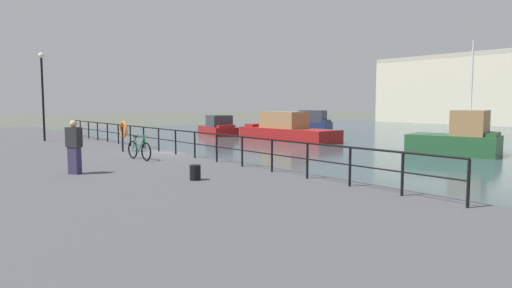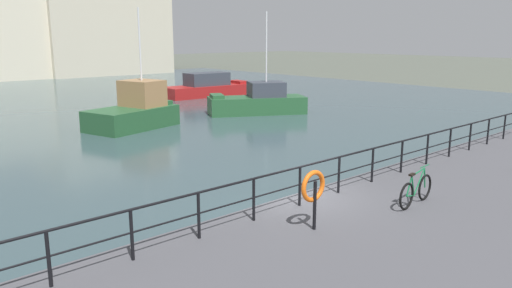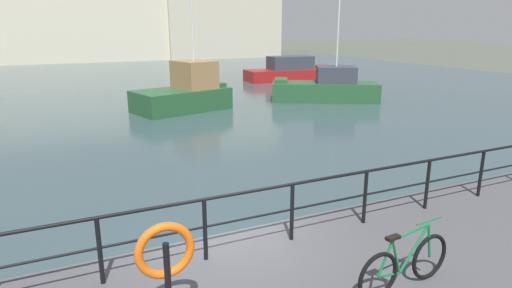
{
  "view_description": "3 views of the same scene",
  "coord_description": "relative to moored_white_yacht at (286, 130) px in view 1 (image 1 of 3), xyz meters",
  "views": [
    {
      "loc": [
        18.42,
        -10.2,
        3.24
      ],
      "look_at": [
        0.37,
        4.14,
        1.15
      ],
      "focal_mm": 31.96,
      "sensor_mm": 36.0,
      "label": 1
    },
    {
      "loc": [
        -9.65,
        -9.11,
        5.36
      ],
      "look_at": [
        1.74,
        3.66,
        1.59
      ],
      "focal_mm": 34.39,
      "sensor_mm": 36.0,
      "label": 2
    },
    {
      "loc": [
        -2.59,
        -6.8,
        4.69
      ],
      "look_at": [
        2.15,
        3.31,
        1.63
      ],
      "focal_mm": 30.22,
      "sensor_mm": 36.0,
      "label": 3
    }
  ],
  "objects": [
    {
      "name": "moored_white_yacht",
      "position": [
        0.0,
        0.0,
        0.0
      ],
      "size": [
        9.75,
        3.32,
        2.46
      ],
      "rotation": [
        0.0,
        0.0,
        3.18
      ],
      "color": "maroon",
      "rests_on": "water_basin"
    },
    {
      "name": "quay_lamp_post",
      "position": [
        0.57,
        -19.55,
        3.33
      ],
      "size": [
        0.32,
        0.32,
        5.1
      ],
      "color": "black",
      "rests_on": "quay_promenade"
    },
    {
      "name": "moored_green_narrowboat",
      "position": [
        14.72,
        1.03,
        0.11
      ],
      "size": [
        5.78,
        4.14,
        6.99
      ],
      "rotation": [
        0.0,
        0.0,
        0.27
      ],
      "color": "#23512D",
      "rests_on": "water_basin"
    },
    {
      "name": "mooring_bollard",
      "position": [
        17.7,
        -19.63,
        0.33
      ],
      "size": [
        0.32,
        0.32,
        0.44
      ],
      "primitive_type": "cylinder",
      "color": "black",
      "rests_on": "quay_promenade"
    },
    {
      "name": "moored_red_daysailer",
      "position": [
        -8.89,
        -1.09,
        -0.12
      ],
      "size": [
        5.98,
        3.63,
        2.0
      ],
      "rotation": [
        0.0,
        0.0,
        -0.24
      ],
      "color": "maroon",
      "rests_on": "water_basin"
    },
    {
      "name": "water_basin",
      "position": [
        10.56,
        14.05,
        -0.89
      ],
      "size": [
        80.0,
        60.0,
        0.01
      ],
      "primitive_type": "cube",
      "color": "#33474C",
      "rests_on": "ground_plane"
    },
    {
      "name": "quay_railing",
      "position": [
        10.7,
        -16.9,
        0.85
      ],
      "size": [
        27.32,
        0.07,
        1.08
      ],
      "color": "black",
      "rests_on": "quay_promenade"
    },
    {
      "name": "ground_plane",
      "position": [
        10.56,
        -16.15,
        -0.9
      ],
      "size": [
        240.0,
        240.0,
        0.0
      ],
      "primitive_type": "plane",
      "color": "#4C5147"
    },
    {
      "name": "standing_person",
      "position": [
        14.36,
        -22.0,
        0.98
      ],
      "size": [
        0.52,
        0.47,
        1.69
      ],
      "rotation": [
        0.0,
        0.0,
        5.28
      ],
      "color": "#332D4C",
      "rests_on": "quay_promenade"
    },
    {
      "name": "moored_blue_motorboat",
      "position": [
        -7.95,
        10.61,
        0.02
      ],
      "size": [
        6.14,
        4.8,
        2.38
      ],
      "rotation": [
        0.0,
        0.0,
        0.44
      ],
      "color": "navy",
      "rests_on": "water_basin"
    },
    {
      "name": "life_ring_stand",
      "position": [
        8.97,
        -18.18,
        1.09
      ],
      "size": [
        0.75,
        0.16,
        1.4
      ],
      "color": "black",
      "rests_on": "quay_promenade"
    },
    {
      "name": "quay_promenade",
      "position": [
        10.56,
        -22.65,
        -0.39
      ],
      "size": [
        56.0,
        13.0,
        1.01
      ],
      "primitive_type": "cube",
      "color": "#47474C",
      "rests_on": "ground_plane"
    },
    {
      "name": "parked_bicycle",
      "position": [
        12.22,
        -18.89,
        0.5
      ],
      "size": [
        1.77,
        0.21,
        0.98
      ],
      "rotation": [
        0.0,
        0.0,
        0.08
      ],
      "color": "black",
      "rests_on": "quay_promenade"
    }
  ]
}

